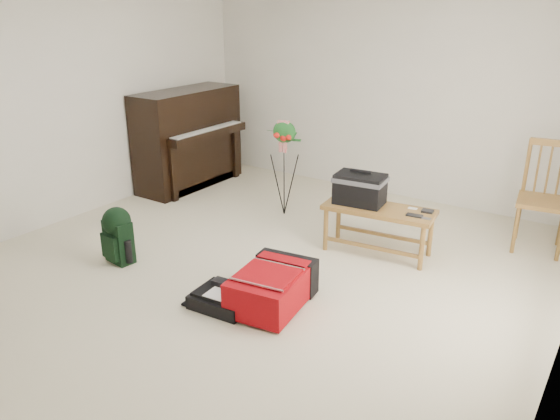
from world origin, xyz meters
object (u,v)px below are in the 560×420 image
Objects in this scene: dining_chair at (544,198)px; green_backpack at (117,232)px; bench at (367,195)px; red_suitcase at (276,284)px; black_duffel at (223,298)px; flower_stand at (284,169)px; piano at (189,140)px.

dining_chair is 1.97× the size of green_backpack.
red_suitcase is (-0.13, -1.35, -0.40)m from bench.
bench reaches higher than green_backpack.
dining_chair is 3.24m from black_duffel.
flower_stand is (-1.18, 0.34, -0.02)m from bench.
green_backpack reaches higher than black_duffel.
bench is at bearing -152.70° from dining_chair.
dining_chair reaches higher than black_duffel.
red_suitcase reaches higher than black_duffel.
dining_chair is 2.66m from flower_stand.
green_backpack is at bearing -112.48° from flower_stand.
piano is 1.89× the size of red_suitcase.
dining_chair is at bearing 28.43° from bench.
red_suitcase is at bearing -63.32° from flower_stand.
red_suitcase is 0.43m from black_duffel.
green_backpack is at bearing 179.17° from red_suitcase.
bench is 2.37m from green_backpack.
black_duffel is (-0.45, -1.63, -0.50)m from bench.
dining_chair is 2.16× the size of black_duffel.
bench is at bearing 76.70° from red_suitcase.
bench is at bearing -21.26° from flower_stand.
black_duffel is at bearing -74.84° from flower_stand.
red_suitcase is 0.71× the size of flower_stand.
green_backpack is at bearing 172.17° from black_duffel.
bench is 1.22m from flower_stand.
bench is 2.20× the size of black_duffel.
flower_stand reaches higher than black_duffel.
dining_chair is (1.41, 0.98, -0.05)m from bench.
green_backpack is at bearing -145.33° from bench.
green_backpack is 0.48× the size of flower_stand.
green_backpack is (1.04, -2.10, -0.30)m from piano.
dining_chair is at bearing 50.18° from black_duffel.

